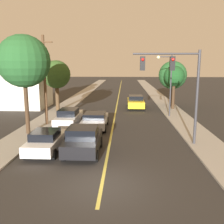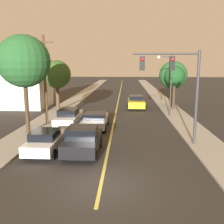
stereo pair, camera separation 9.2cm
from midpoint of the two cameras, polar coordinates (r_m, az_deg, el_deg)
The scene contains 17 objects.
ground_plane at distance 11.85m, azimuth -2.32°, elevation -16.28°, with size 200.00×200.00×0.00m, color #2D2B28.
road_surface at distance 46.82m, azimuth 1.83°, elevation 4.22°, with size 10.69×80.00×0.01m.
sidewalk_left at distance 47.42m, azimuth -6.18°, elevation 4.31°, with size 2.50×80.00×0.12m.
sidewalk_right at distance 47.13m, azimuth 9.89°, elevation 4.17°, with size 2.50×80.00×0.12m.
car_near_lane_front at distance 15.38m, azimuth -6.53°, elevation -6.42°, with size 2.10×4.05×1.71m.
car_near_lane_second at distance 21.36m, azimuth -3.76°, elevation -1.80°, with size 2.09×4.59×1.37m.
car_outer_lane_front at distance 16.12m, azimuth -14.74°, elevation -6.37°, with size 1.85×4.05×1.41m.
car_outer_lane_second at distance 22.19m, azimuth -9.66°, elevation -1.25°, with size 1.85×4.78×1.61m.
car_far_oncoming at distance 31.28m, azimuth 5.60°, elevation 2.33°, with size 2.08×4.70×1.57m.
traffic_signal_mast at distance 16.83m, azimuth 14.71°, elevation 7.51°, with size 4.33×0.42×6.20m.
streetlamp_right at distance 26.07m, azimuth 12.66°, elevation 7.80°, with size 1.59×0.36×6.17m.
utility_pole_left at distance 22.63m, azimuth -14.97°, elevation 7.30°, with size 1.60×0.24×7.73m.
tree_left_near at distance 19.85m, azimuth -19.39°, elevation 10.83°, with size 3.88×3.88×7.45m.
tree_left_far at distance 29.21m, azimuth -12.41°, elevation 8.31°, with size 3.17×3.17×5.75m.
tree_right_near at distance 32.91m, azimuth 13.87°, elevation 8.17°, with size 3.54×3.54×5.72m.
tree_right_far at distance 30.64m, azimuth 14.20°, elevation 7.87°, with size 2.43×2.43×5.15m.
domed_building_left at distance 33.44m, azimuth -19.18°, elevation 7.37°, with size 5.43×5.43×8.63m.
Camera 2 is at (1.08, -10.50, 5.40)m, focal length 40.00 mm.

